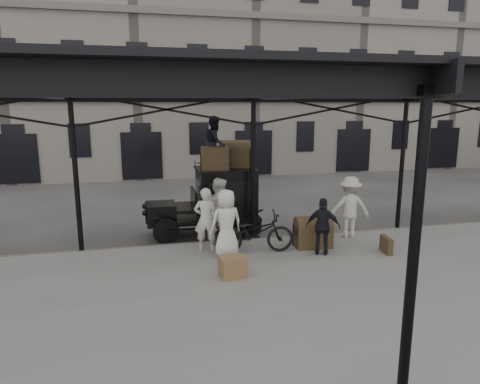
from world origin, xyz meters
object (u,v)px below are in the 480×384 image
at_px(porter_left, 206,219).
at_px(steamer_trunk_roof_near, 215,160).
at_px(steamer_trunk_platform, 313,234).
at_px(taxi, 216,198).
at_px(bicycle, 255,233).
at_px(porter_official, 323,227).

height_order(porter_left, steamer_trunk_roof_near, steamer_trunk_roof_near).
bearing_deg(steamer_trunk_platform, taxi, 139.36).
height_order(taxi, steamer_trunk_platform, taxi).
distance_m(porter_left, steamer_trunk_platform, 3.12).
bearing_deg(steamer_trunk_roof_near, steamer_trunk_platform, -34.82).
distance_m(bicycle, steamer_trunk_platform, 1.78).
distance_m(taxi, porter_left, 2.05).
relative_size(bicycle, steamer_trunk_platform, 2.11).
xyz_separation_m(porter_official, steamer_trunk_platform, (-0.00, 0.66, -0.41)).
bearing_deg(porter_official, steamer_trunk_roof_near, -23.31).
distance_m(taxi, steamer_trunk_platform, 3.42).
bearing_deg(steamer_trunk_roof_near, porter_left, -103.21).
relative_size(porter_left, porter_official, 1.14).
bearing_deg(bicycle, porter_official, -102.90).
relative_size(taxi, steamer_trunk_roof_near, 4.31).
bearing_deg(steamer_trunk_roof_near, taxi, 77.17).
distance_m(steamer_trunk_roof_near, steamer_trunk_platform, 3.79).
bearing_deg(porter_left, bicycle, 171.91).
distance_m(porter_official, bicycle, 1.87).
distance_m(taxi, bicycle, 2.57).
xyz_separation_m(porter_official, bicycle, (-1.77, 0.56, -0.22)).
xyz_separation_m(porter_left, steamer_trunk_roof_near, (0.56, 1.69, 1.44)).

